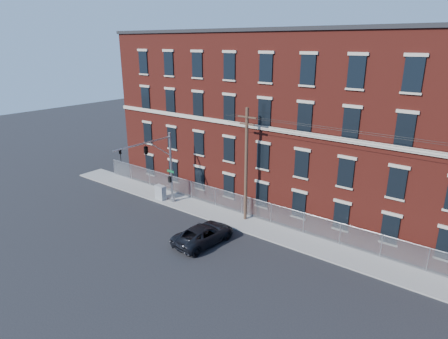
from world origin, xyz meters
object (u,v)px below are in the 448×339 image
at_px(utility_pole_near, 246,163).
at_px(utility_cabinet, 160,192).
at_px(traffic_signal_mast, 152,156).
at_px(pickup_truck, 204,234).

relative_size(utility_pole_near, utility_cabinet, 6.97).
relative_size(traffic_signal_mast, utility_pole_near, 0.70).
xyz_separation_m(traffic_signal_mast, utility_pole_near, (8.00, 3.42, -0.05)).
bearing_deg(pickup_truck, utility_pole_near, -87.74).
distance_m(utility_pole_near, pickup_truck, 7.08).
distance_m(utility_pole_near, utility_cabinet, 10.48).
relative_size(traffic_signal_mast, utility_cabinet, 4.88).
bearing_deg(traffic_signal_mast, utility_cabinet, 124.07).
bearing_deg(utility_pole_near, utility_cabinet, -171.50).
bearing_deg(traffic_signal_mast, pickup_truck, -14.33).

